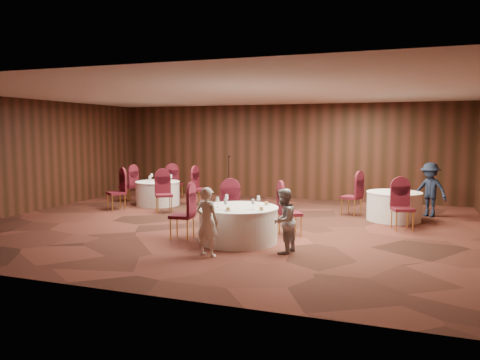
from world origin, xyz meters
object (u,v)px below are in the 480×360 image
(table_right, at_px, (394,206))
(mic_stand, at_px, (229,186))
(table_left, at_px, (158,193))
(table_main, at_px, (238,224))
(man_c, at_px, (430,190))
(woman_a, at_px, (207,222))
(woman_b, at_px, (283,221))

(table_right, distance_m, mic_stand, 5.88)
(table_left, height_order, table_right, same)
(table_main, xyz_separation_m, table_right, (2.97, 3.59, 0.00))
(table_right, xyz_separation_m, man_c, (0.88, 0.90, 0.35))
(mic_stand, relative_size, woman_a, 1.14)
(table_right, bearing_deg, woman_a, -122.98)
(table_left, distance_m, mic_stand, 2.62)
(table_left, relative_size, woman_b, 1.12)
(table_left, height_order, mic_stand, mic_stand)
(table_main, distance_m, woman_a, 1.26)
(woman_a, bearing_deg, table_left, -40.91)
(woman_a, distance_m, woman_b, 1.44)
(woman_a, xyz_separation_m, man_c, (4.01, 5.72, 0.09))
(table_main, relative_size, woman_a, 1.28)
(table_right, xyz_separation_m, mic_stand, (-5.44, 2.24, 0.04))
(woman_b, bearing_deg, mic_stand, -139.42)
(table_main, height_order, woman_b, woman_b)
(mic_stand, xyz_separation_m, woman_b, (3.57, -6.37, 0.20))
(table_main, height_order, man_c, man_c)
(table_main, distance_m, mic_stand, 6.34)
(table_left, relative_size, mic_stand, 0.94)
(mic_stand, distance_m, woman_a, 7.43)
(mic_stand, height_order, man_c, mic_stand)
(table_left, relative_size, table_right, 0.99)
(mic_stand, xyz_separation_m, woman_a, (2.31, -7.06, 0.23))
(man_c, bearing_deg, table_left, -145.75)
(woman_a, relative_size, woman_b, 1.05)
(table_main, height_order, table_left, same)
(table_right, xyz_separation_m, woman_b, (-1.87, -4.12, 0.24))
(mic_stand, bearing_deg, man_c, -11.99)
(table_main, distance_m, man_c, 5.93)
(woman_a, bearing_deg, mic_stand, -60.76)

